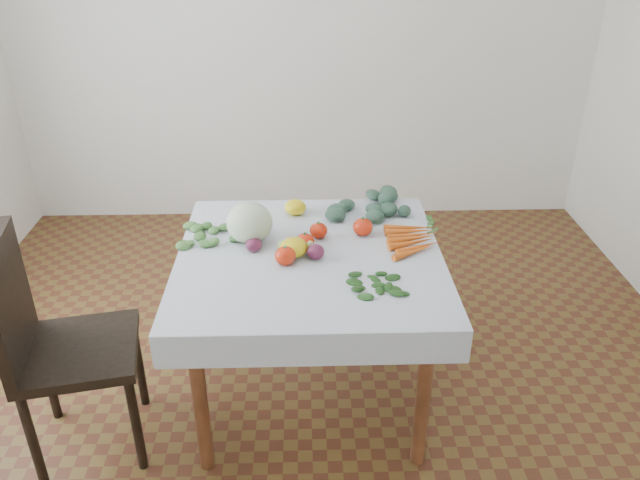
# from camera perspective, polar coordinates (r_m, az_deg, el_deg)

# --- Properties ---
(ground) EXTENTS (4.00, 4.00, 0.00)m
(ground) POSITION_cam_1_polar(r_m,az_deg,el_deg) (3.10, -0.84, -13.61)
(ground) COLOR brown
(back_wall) EXTENTS (4.00, 0.04, 2.70)m
(back_wall) POSITION_cam_1_polar(r_m,az_deg,el_deg) (4.37, -1.44, 18.74)
(back_wall) COLOR white
(back_wall) RESTS_ON ground
(table) EXTENTS (1.00, 1.00, 0.75)m
(table) POSITION_cam_1_polar(r_m,az_deg,el_deg) (2.71, -0.93, -3.21)
(table) COLOR brown
(table) RESTS_ON ground
(tablecloth) EXTENTS (1.12, 1.12, 0.01)m
(tablecloth) POSITION_cam_1_polar(r_m,az_deg,el_deg) (2.66, -0.95, -1.38)
(tablecloth) COLOR white
(tablecloth) RESTS_ON table
(chair) EXTENTS (0.53, 0.53, 1.01)m
(chair) POSITION_cam_1_polar(r_m,az_deg,el_deg) (2.69, -23.48, -8.07)
(chair) COLOR black
(chair) RESTS_ON ground
(cabbage) EXTENTS (0.24, 0.24, 0.18)m
(cabbage) POSITION_cam_1_polar(r_m,az_deg,el_deg) (2.74, -6.47, 1.60)
(cabbage) COLOR silver
(cabbage) RESTS_ON tablecloth
(tomato_a) EXTENTS (0.08, 0.08, 0.07)m
(tomato_a) POSITION_cam_1_polar(r_m,az_deg,el_deg) (2.68, -1.37, -0.14)
(tomato_a) COLOR red
(tomato_a) RESTS_ON tablecloth
(tomato_b) EXTENTS (0.10, 0.10, 0.07)m
(tomato_b) POSITION_cam_1_polar(r_m,az_deg,el_deg) (2.77, -0.13, 0.87)
(tomato_b) COLOR red
(tomato_b) RESTS_ON tablecloth
(tomato_c) EXTENTS (0.12, 0.12, 0.08)m
(tomato_c) POSITION_cam_1_polar(r_m,az_deg,el_deg) (2.57, -3.19, -1.45)
(tomato_c) COLOR red
(tomato_c) RESTS_ON tablecloth
(tomato_d) EXTENTS (0.11, 0.11, 0.08)m
(tomato_d) POSITION_cam_1_polar(r_m,az_deg,el_deg) (2.80, 3.94, 1.20)
(tomato_d) COLOR red
(tomato_d) RESTS_ON tablecloth
(heirloom_back) EXTENTS (0.13, 0.13, 0.07)m
(heirloom_back) POSITION_cam_1_polar(r_m,az_deg,el_deg) (2.99, -2.28, 3.00)
(heirloom_back) COLOR yellow
(heirloom_back) RESTS_ON tablecloth
(heirloom_front) EXTENTS (0.14, 0.14, 0.08)m
(heirloom_front) POSITION_cam_1_polar(r_m,az_deg,el_deg) (2.63, -2.40, -0.67)
(heirloom_front) COLOR yellow
(heirloom_front) RESTS_ON tablecloth
(onion_a) EXTENTS (0.09, 0.09, 0.06)m
(onion_a) POSITION_cam_1_polar(r_m,az_deg,el_deg) (2.68, -6.09, -0.43)
(onion_a) COLOR #52172E
(onion_a) RESTS_ON tablecloth
(onion_b) EXTENTS (0.08, 0.08, 0.06)m
(onion_b) POSITION_cam_1_polar(r_m,az_deg,el_deg) (2.61, -0.41, -1.08)
(onion_b) COLOR #52172E
(onion_b) RESTS_ON tablecloth
(tomatillo_cluster) EXTENTS (0.15, 0.09, 0.04)m
(tomatillo_cluster) POSITION_cam_1_polar(r_m,az_deg,el_deg) (2.63, -2.11, -1.14)
(tomatillo_cluster) COLOR #B9CB75
(tomatillo_cluster) RESTS_ON tablecloth
(carrot_bunch) EXTENTS (0.23, 0.31, 0.03)m
(carrot_bunch) POSITION_cam_1_polar(r_m,az_deg,el_deg) (2.77, 8.53, 0.10)
(carrot_bunch) COLOR orange
(carrot_bunch) RESTS_ON tablecloth
(kale_bunch) EXTENTS (0.38, 0.30, 0.05)m
(kale_bunch) POSITION_cam_1_polar(r_m,az_deg,el_deg) (3.05, 4.42, 3.18)
(kale_bunch) COLOR #385C43
(kale_bunch) RESTS_ON tablecloth
(basil_bunch) EXTENTS (0.24, 0.19, 0.01)m
(basil_bunch) POSITION_cam_1_polar(r_m,az_deg,el_deg) (2.45, 5.08, -4.03)
(basil_bunch) COLOR #214A17
(basil_bunch) RESTS_ON tablecloth
(dill_bunch) EXTENTS (0.21, 0.21, 0.03)m
(dill_bunch) POSITION_cam_1_polar(r_m,az_deg,el_deg) (2.83, -9.98, 0.50)
(dill_bunch) COLOR #4C873D
(dill_bunch) RESTS_ON tablecloth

